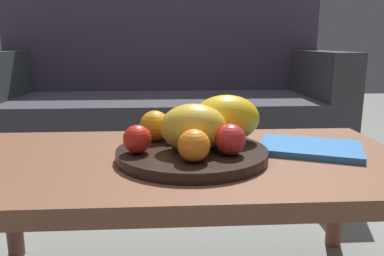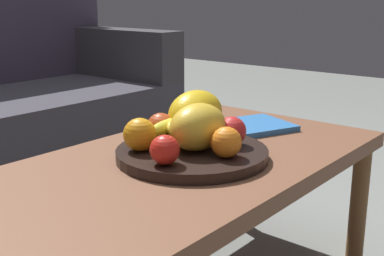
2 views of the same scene
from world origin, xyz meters
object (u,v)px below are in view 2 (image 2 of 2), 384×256
(magazine, at_px, (246,127))
(banana_bunch, at_px, (168,132))
(orange_front, at_px, (226,142))
(apple_right, at_px, (161,127))
(coffee_table, at_px, (179,177))
(fruit_bowl, at_px, (192,154))
(melon_large_front, at_px, (198,127))
(orange_left, at_px, (140,135))
(apple_front, at_px, (165,150))
(melon_smaller_beside, at_px, (196,114))
(apple_left, at_px, (232,131))

(magazine, bearing_deg, banana_bunch, -162.68)
(orange_front, height_order, apple_right, apple_right)
(coffee_table, relative_size, fruit_bowl, 3.10)
(melon_large_front, bearing_deg, coffee_table, 131.57)
(coffee_table, xyz_separation_m, banana_bunch, (0.03, 0.06, 0.10))
(orange_front, xyz_separation_m, orange_left, (-0.09, 0.18, 0.00))
(banana_bunch, height_order, magazine, banana_bunch)
(fruit_bowl, xyz_separation_m, apple_front, (-0.13, -0.03, 0.05))
(melon_large_front, xyz_separation_m, orange_front, (-0.00, -0.08, -0.02))
(melon_smaller_beside, bearing_deg, orange_front, -119.45)
(melon_large_front, height_order, apple_right, melon_large_front)
(orange_left, bearing_deg, apple_right, 11.26)
(apple_left, bearing_deg, fruit_bowl, 145.54)
(fruit_bowl, distance_m, magazine, 0.31)
(apple_right, bearing_deg, apple_front, -134.21)
(coffee_table, relative_size, magazine, 4.45)
(melon_large_front, xyz_separation_m, apple_left, (0.08, -0.04, -0.02))
(melon_large_front, bearing_deg, orange_front, -93.07)
(magazine, bearing_deg, orange_front, -131.55)
(orange_left, relative_size, banana_bunch, 0.44)
(fruit_bowl, bearing_deg, apple_left, -34.46)
(melon_large_front, xyz_separation_m, apple_front, (-0.13, -0.01, -0.02))
(melon_large_front, distance_m, orange_front, 0.09)
(coffee_table, xyz_separation_m, melon_smaller_beside, (0.12, 0.05, 0.13))
(apple_front, bearing_deg, orange_left, 71.96)
(melon_large_front, relative_size, orange_front, 2.20)
(melon_smaller_beside, height_order, apple_left, melon_smaller_beside)
(fruit_bowl, xyz_separation_m, apple_left, (0.08, -0.06, 0.05))
(orange_left, height_order, magazine, orange_left)
(banana_bunch, distance_m, magazine, 0.31)
(apple_left, distance_m, banana_bunch, 0.16)
(apple_right, bearing_deg, banana_bunch, -89.92)
(melon_smaller_beside, relative_size, apple_front, 2.62)
(apple_front, xyz_separation_m, apple_left, (0.21, -0.03, 0.00))
(orange_left, bearing_deg, melon_large_front, -46.95)
(orange_front, relative_size, magazine, 0.28)
(apple_front, xyz_separation_m, banana_bunch, (0.13, 0.11, -0.00))
(coffee_table, relative_size, melon_smaller_beside, 6.52)
(fruit_bowl, distance_m, apple_front, 0.14)
(melon_large_front, height_order, apple_left, melon_large_front)
(melon_large_front, height_order, orange_front, melon_large_front)
(fruit_bowl, relative_size, magazine, 1.44)
(melon_large_front, xyz_separation_m, apple_right, (-0.00, 0.12, -0.02))
(coffee_table, relative_size, melon_large_front, 7.24)
(coffee_table, bearing_deg, magazine, 5.70)
(orange_front, bearing_deg, magazine, 26.02)
(fruit_bowl, relative_size, melon_smaller_beside, 2.11)
(magazine, bearing_deg, apple_right, -166.90)
(orange_left, relative_size, apple_left, 1.10)
(fruit_bowl, relative_size, apple_right, 5.07)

